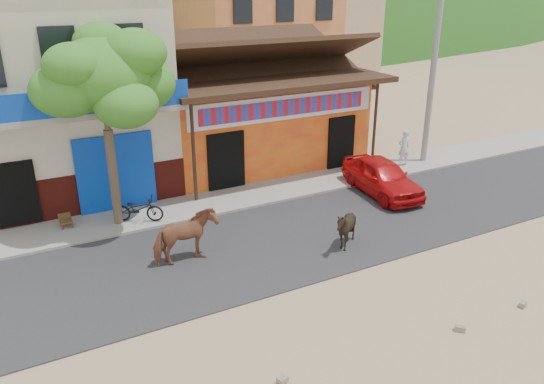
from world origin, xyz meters
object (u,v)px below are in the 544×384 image
at_px(tree, 108,130).
at_px(cafe_chair_right, 65,216).
at_px(cow_tan, 185,237).
at_px(pedestrian, 404,148).
at_px(scooter, 138,209).
at_px(cow_dark, 346,228).
at_px(red_car, 382,176).
at_px(utility_pole, 434,64).

height_order(tree, cafe_chair_right, tree).
relative_size(cow_tan, pedestrian, 1.17).
bearing_deg(pedestrian, scooter, 4.82).
bearing_deg(cow_dark, pedestrian, 132.18).
xyz_separation_m(red_car, scooter, (-8.38, 1.56, -0.14)).
distance_m(utility_pole, cow_dark, 9.47).
distance_m(cow_tan, scooter, 3.06).
bearing_deg(tree, cow_tan, -70.84).
xyz_separation_m(cow_dark, cafe_chair_right, (-6.90, 4.99, -0.13)).
bearing_deg(red_car, scooter, 175.23).
height_order(utility_pole, cow_tan, utility_pole).
xyz_separation_m(tree, red_car, (8.98, -1.75, -2.44)).
bearing_deg(cow_dark, cafe_chair_right, -120.82).
xyz_separation_m(tree, cow_dark, (5.40, -4.57, -2.48)).
bearing_deg(cow_dark, scooter, -127.41).
relative_size(tree, red_car, 1.61).
xyz_separation_m(tree, pedestrian, (11.60, 0.12, -2.26)).
bearing_deg(cow_tan, scooter, 1.51).
bearing_deg(cow_tan, utility_pole, -81.92).
bearing_deg(red_car, cow_tan, -163.80).
height_order(utility_pole, cow_dark, utility_pole).
relative_size(cow_tan, cafe_chair_right, 2.21).
bearing_deg(pedestrian, red_car, 38.75).
distance_m(cow_tan, cow_dark, 4.51).
xyz_separation_m(scooter, cafe_chair_right, (-2.10, 0.60, -0.02)).
bearing_deg(cafe_chair_right, scooter, -18.77).
xyz_separation_m(utility_pole, cafe_chair_right, (-14.30, 0.22, -3.61)).
bearing_deg(cafe_chair_right, utility_pole, -3.73).
relative_size(tree, scooter, 3.81).
bearing_deg(utility_pole, cafe_chair_right, 179.14).
relative_size(cow_tan, scooter, 1.10).
bearing_deg(cafe_chair_right, red_car, -14.53).
height_order(cow_dark, cafe_chair_right, cow_dark).
distance_m(cow_tan, red_car, 8.00).
xyz_separation_m(utility_pole, cow_tan, (-11.69, -3.39, -3.35)).
bearing_deg(tree, red_car, -11.02).
distance_m(scooter, cafe_chair_right, 2.19).
bearing_deg(tree, scooter, -16.99).
xyz_separation_m(tree, utility_pole, (12.80, 0.20, 1.00)).
height_order(tree, pedestrian, tree).
distance_m(cow_dark, scooter, 6.51).
bearing_deg(pedestrian, cow_tan, 20.75).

